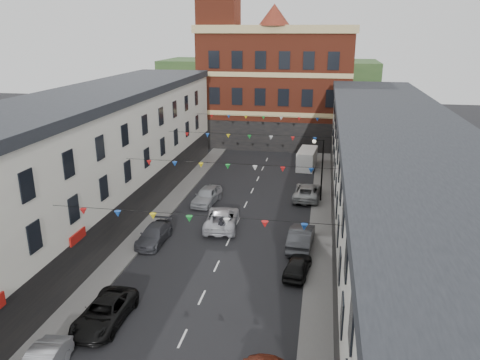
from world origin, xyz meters
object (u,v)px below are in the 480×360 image
Objects in this scene: car_right_e at (301,237)px; car_left_c at (105,312)px; car_left_e at (207,195)px; white_van at (307,159)px; car_left_d at (154,234)px; car_right_d at (297,266)px; pedestrian at (221,228)px; moving_car at (222,218)px; street_lamp at (320,162)px; car_right_f at (307,192)px.

car_left_c is at bearing 52.36° from car_right_e.
car_left_e is 0.94× the size of white_van.
car_left_d reaches higher than car_right_d.
car_right_d is at bearing -35.97° from pedestrian.
car_right_d is at bearing 93.66° from car_right_e.
car_left_e is 7.76m from pedestrian.
car_right_e is at bearing -83.59° from white_van.
car_right_d is 0.68× the size of moving_car.
car_left_c is (-11.13, -21.44, -3.23)m from street_lamp.
car_left_e is 0.83× the size of moving_car.
white_van is (9.61, 32.76, 0.40)m from car_left_c.
street_lamp is 1.34× the size of car_left_d.
car_left_c reaches higher than car_right_d.
car_right_f is at bearing 24.54° from car_left_e.
car_right_e reaches higher than car_right_d.
pedestrian reaches higher than car_right_d.
car_right_f is 0.94× the size of moving_car.
car_left_d is at bearing -95.28° from car_left_e.
car_right_e is 10.59m from car_right_f.
car_right_d is 0.78× the size of car_right_e.
car_right_f is 10.72m from white_van.
white_van reaches higher than car_left_e.
pedestrian is (-7.22, -9.47, -3.07)m from street_lamp.
street_lamp is at bearing 63.52° from car_left_c.
street_lamp reaches higher than car_right_e.
car_right_f is (9.10, 2.91, -0.06)m from car_left_e.
car_left_d is at bearing 49.85° from car_right_f.
car_left_c is 24.25m from car_right_f.
pedestrian is at bearing 61.45° from car_right_f.
car_right_d is at bearing -45.74° from car_left_e.
car_right_f is at bearing 47.88° from car_left_d.
car_right_e reaches higher than car_left_c.
car_right_d is at bearing 128.34° from moving_car.
street_lamp is 1.25× the size of car_right_e.
white_van is at bearing -81.71° from car_right_d.
car_left_c is at bearing -83.94° from car_left_d.
pedestrian is at bearing -60.98° from car_left_e.
moving_car is (2.53, -5.10, -0.02)m from car_left_e.
car_right_e reaches higher than car_left_e.
car_left_e reaches higher than car_left_d.
pedestrian is (-6.17, 0.50, 0.05)m from car_right_e.
car_right_e is at bearing -33.35° from car_left_e.
pedestrian is at bearing -127.32° from street_lamp.
pedestrian reaches higher than moving_car.
car_right_e is at bearing -3.28° from pedestrian.
car_left_c is 0.89× the size of moving_car.
moving_car reaches higher than car_right_d.
car_right_e is 0.93× the size of car_right_f.
white_van is 2.92× the size of pedestrian.
car_right_e reaches higher than car_left_d.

